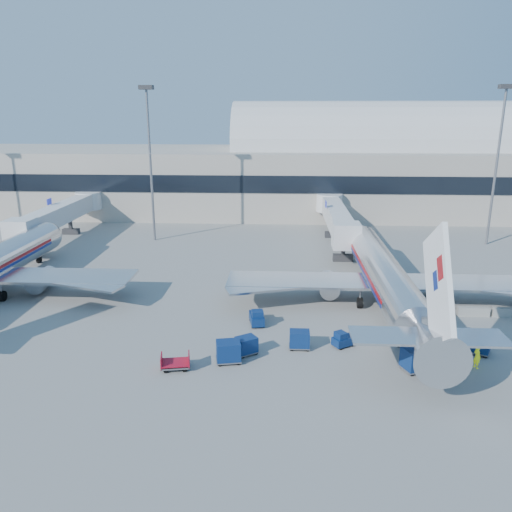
# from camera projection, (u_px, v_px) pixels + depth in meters

# --- Properties ---
(ground) EXTENTS (260.00, 260.00, 0.00)m
(ground) POSITION_uv_depth(u_px,v_px,m) (286.00, 320.00, 47.02)
(ground) COLOR gray
(ground) RESTS_ON ground
(terminal) EXTENTS (170.00, 28.15, 21.00)m
(terminal) POSITION_uv_depth(u_px,v_px,m) (217.00, 172.00, 99.32)
(terminal) COLOR #B2AA9E
(terminal) RESTS_ON ground
(airliner_main) EXTENTS (32.00, 37.26, 12.07)m
(airliner_main) POSITION_uv_depth(u_px,v_px,m) (386.00, 278.00, 50.03)
(airliner_main) COLOR silver
(airliner_main) RESTS_ON ground
(jetbridge_near) EXTENTS (4.40, 27.50, 6.25)m
(jetbridge_near) POSITION_uv_depth(u_px,v_px,m) (336.00, 216.00, 75.11)
(jetbridge_near) COLOR silver
(jetbridge_near) RESTS_ON ground
(jetbridge_mid) EXTENTS (4.40, 27.50, 6.25)m
(jetbridge_mid) POSITION_uv_depth(u_px,v_px,m) (63.00, 213.00, 77.21)
(jetbridge_mid) COLOR silver
(jetbridge_mid) RESTS_ON ground
(mast_west) EXTENTS (2.00, 1.20, 22.60)m
(mast_west) POSITION_uv_depth(u_px,v_px,m) (149.00, 142.00, 72.71)
(mast_west) COLOR slate
(mast_west) RESTS_ON ground
(mast_east) EXTENTS (2.00, 1.20, 22.60)m
(mast_east) POSITION_uv_depth(u_px,v_px,m) (499.00, 143.00, 70.22)
(mast_east) COLOR slate
(mast_east) RESTS_ON ground
(barrier_near) EXTENTS (3.00, 0.55, 0.90)m
(barrier_near) POSITION_uv_depth(u_px,v_px,m) (473.00, 312.00, 47.91)
(barrier_near) COLOR #9E9E96
(barrier_near) RESTS_ON ground
(barrier_mid) EXTENTS (3.00, 0.55, 0.90)m
(barrier_mid) POSITION_uv_depth(u_px,v_px,m) (508.00, 312.00, 47.75)
(barrier_mid) COLOR #9E9E96
(barrier_mid) RESTS_ON ground
(tug_lead) EXTENTS (2.31, 1.98, 1.35)m
(tug_lead) POSITION_uv_depth(u_px,v_px,m) (344.00, 339.00, 41.67)
(tug_lead) COLOR #0B2353
(tug_lead) RESTS_ON ground
(tug_right) EXTENTS (2.67, 2.67, 1.64)m
(tug_right) POSITION_uv_depth(u_px,v_px,m) (411.00, 340.00, 41.29)
(tug_right) COLOR #0B2353
(tug_right) RESTS_ON ground
(tug_left) EXTENTS (1.58, 2.54, 1.54)m
(tug_left) POSITION_uv_depth(u_px,v_px,m) (257.00, 317.00, 45.90)
(tug_left) COLOR #0B2353
(tug_left) RESTS_ON ground
(cart_train_a) EXTENTS (1.74, 1.33, 1.53)m
(cart_train_a) POSITION_uv_depth(u_px,v_px,m) (300.00, 339.00, 41.22)
(cart_train_a) COLOR #0B2353
(cart_train_a) RESTS_ON ground
(cart_train_b) EXTENTS (2.08, 1.97, 1.46)m
(cart_train_b) POSITION_uv_depth(u_px,v_px,m) (246.00, 345.00, 40.27)
(cart_train_b) COLOR #0B2353
(cart_train_b) RESTS_ON ground
(cart_train_c) EXTENTS (2.20, 1.84, 1.72)m
(cart_train_c) POSITION_uv_depth(u_px,v_px,m) (228.00, 351.00, 38.91)
(cart_train_c) COLOR #0B2353
(cart_train_c) RESTS_ON ground
(cart_solo_near) EXTENTS (2.52, 2.25, 1.83)m
(cart_solo_near) POSITION_uv_depth(u_px,v_px,m) (416.00, 359.00, 37.63)
(cart_solo_near) COLOR #0B2353
(cart_solo_near) RESTS_ON ground
(cart_solo_far) EXTENTS (2.47, 2.29, 1.75)m
(cart_solo_far) POSITION_uv_depth(u_px,v_px,m) (478.00, 342.00, 40.42)
(cart_solo_far) COLOR #0B2353
(cart_solo_far) RESTS_ON ground
(cart_open_red) EXTENTS (2.41, 1.89, 0.58)m
(cart_open_red) POSITION_uv_depth(u_px,v_px,m) (176.00, 364.00, 38.02)
(cart_open_red) COLOR slate
(cart_open_red) RESTS_ON ground
(ramp_worker) EXTENTS (0.62, 0.76, 1.80)m
(ramp_worker) POSITION_uv_depth(u_px,v_px,m) (477.00, 357.00, 38.05)
(ramp_worker) COLOR #B7DE17
(ramp_worker) RESTS_ON ground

